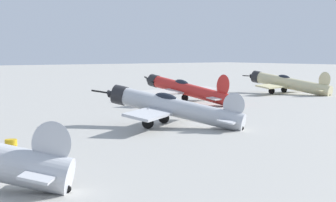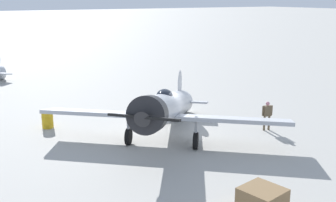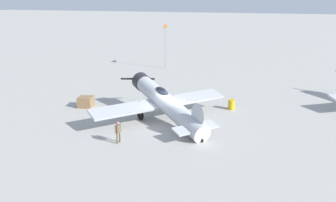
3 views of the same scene
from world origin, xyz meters
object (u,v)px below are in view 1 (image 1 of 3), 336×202
airplane_mid_apron (172,107)px  airplane_far_line (185,89)px  airplane_outer_stand (288,83)px  fuel_drum (11,148)px

airplane_mid_apron → airplane_far_line: bearing=-74.5°
airplane_mid_apron → airplane_outer_stand: bearing=-95.6°
airplane_outer_stand → fuel_drum: size_ratio=12.71×
fuel_drum → airplane_far_line: bearing=124.9°
airplane_outer_stand → fuel_drum: 47.67m
airplane_mid_apron → airplane_outer_stand: airplane_outer_stand is taller
airplane_mid_apron → fuel_drum: airplane_mid_apron is taller
airplane_far_line → airplane_outer_stand: size_ratio=1.07×
airplane_far_line → airplane_mid_apron: bearing=126.3°
airplane_far_line → airplane_outer_stand: airplane_far_line is taller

